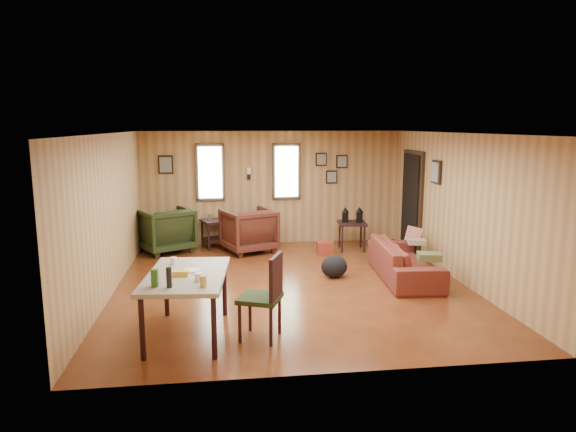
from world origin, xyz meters
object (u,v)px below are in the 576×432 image
sofa (404,255)px  side_table (352,221)px  recliner_green (166,228)px  end_table (216,228)px  dining_table (186,279)px  recliner_brown (248,228)px

sofa → side_table: side_table is taller
recliner_green → end_table: size_ratio=1.35×
end_table → side_table: (2.74, -0.55, 0.20)m
dining_table → end_table: bearing=91.4°
sofa → recliner_green: bearing=64.5°
end_table → side_table: size_ratio=0.81×
side_table → dining_table: size_ratio=0.55×
sofa → side_table: (-0.37, 2.04, 0.20)m
dining_table → side_table: bearing=57.9°
sofa → dining_table: 3.96m
sofa → side_table: bearing=14.7°
sofa → recliner_brown: (-2.47, 2.16, 0.08)m
end_table → dining_table: dining_table is taller
end_table → side_table: 2.81m
sofa → end_table: (-3.11, 2.59, 0.00)m
recliner_brown → side_table: (2.10, -0.12, 0.12)m
sofa → recliner_brown: 3.28m
recliner_brown → end_table: 0.78m
side_table → recliner_brown: bearing=176.7°
recliner_brown → dining_table: dining_table is taller
recliner_brown → recliner_green: recliner_green is taller
sofa → recliner_green: size_ratio=2.11×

